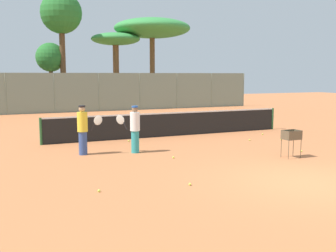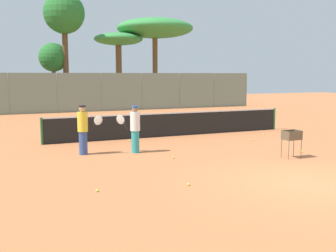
# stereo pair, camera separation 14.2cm
# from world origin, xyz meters

# --- Properties ---
(ground_plane) EXTENTS (80.00, 80.00, 0.00)m
(ground_plane) POSITION_xyz_m (0.00, 0.00, 0.00)
(ground_plane) COLOR #C67242
(tennis_net) EXTENTS (11.27, 0.10, 1.07)m
(tennis_net) POSITION_xyz_m (0.00, 8.38, 0.56)
(tennis_net) COLOR #26592D
(tennis_net) RESTS_ON ground_plane
(back_fence) EXTENTS (25.94, 0.08, 2.87)m
(back_fence) POSITION_xyz_m (0.00, 21.62, 1.43)
(back_fence) COLOR gray
(back_fence) RESTS_ON ground_plane
(tree_0) EXTENTS (7.06, 7.06, 7.88)m
(tree_0) POSITION_xyz_m (6.47, 27.14, 6.94)
(tree_0) COLOR brown
(tree_0) RESTS_ON ground_plane
(tree_1) EXTENTS (4.37, 4.37, 6.46)m
(tree_1) POSITION_xyz_m (3.01, 27.29, 5.69)
(tree_1) COLOR brown
(tree_1) RESTS_ON ground_plane
(tree_3) EXTENTS (3.39, 3.39, 9.48)m
(tree_3) POSITION_xyz_m (-1.82, 26.49, 7.62)
(tree_3) COLOR brown
(tree_3) RESTS_ON ground_plane
(tree_5) EXTENTS (2.43, 2.43, 5.41)m
(tree_5) POSITION_xyz_m (-2.72, 27.27, 4.13)
(tree_5) COLOR brown
(tree_5) RESTS_ON ground_plane
(player_white_outfit) EXTENTS (0.79, 0.57, 1.66)m
(player_white_outfit) POSITION_xyz_m (-2.73, 5.45, 0.86)
(player_white_outfit) COLOR teal
(player_white_outfit) RESTS_ON ground_plane
(player_red_cap) EXTENTS (0.86, 0.47, 1.70)m
(player_red_cap) POSITION_xyz_m (-4.46, 5.84, 0.88)
(player_red_cap) COLOR #334C8C
(player_red_cap) RESTS_ON ground_plane
(ball_cart) EXTENTS (0.56, 0.41, 0.92)m
(ball_cart) POSITION_xyz_m (1.73, 2.59, 0.69)
(ball_cart) COLOR brown
(ball_cart) RESTS_ON ground_plane
(tennis_ball_0) EXTENTS (0.07, 0.07, 0.07)m
(tennis_ball_0) POSITION_xyz_m (2.48, 5.93, 0.03)
(tennis_ball_0) COLOR #D1E54C
(tennis_ball_0) RESTS_ON ground_plane
(tennis_ball_1) EXTENTS (0.07, 0.07, 0.07)m
(tennis_ball_1) POSITION_xyz_m (3.97, 7.03, 0.03)
(tennis_ball_1) COLOR #D1E54C
(tennis_ball_1) RESTS_ON ground_plane
(tennis_ball_2) EXTENTS (0.07, 0.07, 0.07)m
(tennis_ball_2) POSITION_xyz_m (-2.22, 7.72, 0.03)
(tennis_ball_2) COLOR #D1E54C
(tennis_ball_2) RESTS_ON ground_plane
(tennis_ball_3) EXTENTS (0.07, 0.07, 0.07)m
(tennis_ball_3) POSITION_xyz_m (-5.03, 1.33, 0.03)
(tennis_ball_3) COLOR #D1E54C
(tennis_ball_3) RESTS_ON ground_plane
(tennis_ball_5) EXTENTS (0.07, 0.07, 0.07)m
(tennis_ball_5) POSITION_xyz_m (-1.88, 4.04, 0.03)
(tennis_ball_5) COLOR #D1E54C
(tennis_ball_5) RESTS_ON ground_plane
(tennis_ball_6) EXTENTS (0.07, 0.07, 0.07)m
(tennis_ball_6) POSITION_xyz_m (2.74, 3.18, 0.03)
(tennis_ball_6) COLOR #D1E54C
(tennis_ball_6) RESTS_ON ground_plane
(tennis_ball_7) EXTENTS (0.07, 0.07, 0.07)m
(tennis_ball_7) POSITION_xyz_m (-2.82, 0.97, 0.03)
(tennis_ball_7) COLOR #D1E54C
(tennis_ball_7) RESTS_ON ground_plane
(tennis_ball_8) EXTENTS (0.07, 0.07, 0.07)m
(tennis_ball_8) POSITION_xyz_m (3.79, 5.54, 0.03)
(tennis_ball_8) COLOR #D1E54C
(tennis_ball_8) RESTS_ON ground_plane
(parked_car) EXTENTS (4.20, 1.70, 1.60)m
(parked_car) POSITION_xyz_m (-4.52, 26.03, 0.66)
(parked_car) COLOR #3F4C8C
(parked_car) RESTS_ON ground_plane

